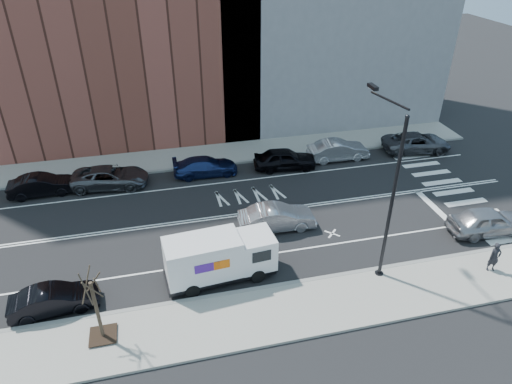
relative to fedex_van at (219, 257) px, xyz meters
name	(u,v)px	position (x,y,z in m)	size (l,w,h in m)	color
ground	(224,217)	(1.21, 5.60, -1.38)	(120.00, 120.00, 0.00)	black
sidewalk_near	(257,317)	(1.21, -3.20, -1.30)	(44.00, 3.60, 0.15)	gray
sidewalk_far	(205,156)	(1.21, 14.40, -1.30)	(44.00, 3.60, 0.15)	gray
curb_near	(248,291)	(1.21, -1.40, -1.29)	(44.00, 0.25, 0.17)	gray
curb_far	(208,166)	(1.21, 12.60, -1.29)	(44.00, 0.25, 0.17)	gray
crosswalk	(448,187)	(17.21, 5.60, -1.37)	(3.00, 14.00, 0.01)	white
road_markings	(224,217)	(1.21, 5.60, -1.37)	(40.00, 8.60, 0.01)	white
streetlight	(389,189)	(8.21, -1.31, 3.70)	(0.44, 4.02, 9.34)	black
street_tree	(98,316)	(-5.79, -2.80, 0.08)	(1.20, 1.20, 3.75)	black
fedex_van	(219,257)	(0.00, 0.00, 0.00)	(5.88, 2.44, 2.62)	black
far_parked_b	(42,185)	(-10.34, 11.22, -0.66)	(1.51, 4.33, 1.43)	black
far_parked_c	(110,177)	(-5.86, 11.26, -0.65)	(2.42, 5.25, 1.46)	#4A4C52
far_parked_d	(205,166)	(0.87, 11.42, -0.70)	(1.90, 4.68, 1.36)	navy
far_parked_e	(285,159)	(6.81, 11.00, -0.58)	(1.87, 4.65, 1.59)	black
far_parked_f	(338,150)	(11.29, 11.49, -0.60)	(1.65, 4.73, 1.56)	#ACADB1
far_parked_g	(417,143)	(18.01, 11.37, -0.62)	(2.50, 5.43, 1.51)	#47494F
driving_sedan	(277,218)	(4.12, 3.64, -0.61)	(1.61, 4.63, 1.52)	#A5A5AA
near_parked_rear_a	(54,300)	(-8.08, -0.44, -0.71)	(1.41, 4.05, 1.33)	black
near_parked_front	(488,221)	(16.23, 0.26, -0.56)	(1.91, 4.76, 1.62)	#A09FA4
pedestrian	(494,257)	(14.14, -2.92, -0.37)	(0.62, 0.41, 1.71)	black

